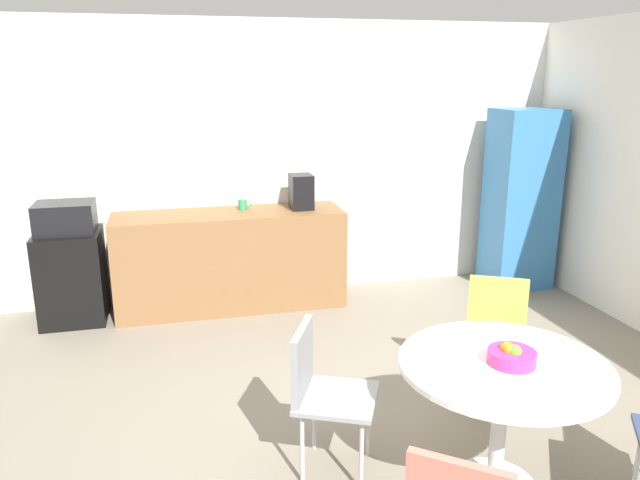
% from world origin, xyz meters
% --- Properties ---
extents(ground_plane, '(6.00, 6.00, 0.00)m').
position_xyz_m(ground_plane, '(0.00, 0.00, 0.00)').
color(ground_plane, gray).
extents(wall_back, '(6.00, 0.10, 2.60)m').
position_xyz_m(wall_back, '(0.00, 3.00, 1.30)').
color(wall_back, white).
rests_on(wall_back, ground_plane).
extents(counter_block, '(2.07, 0.60, 0.90)m').
position_xyz_m(counter_block, '(-0.34, 2.65, 0.45)').
color(counter_block, brown).
rests_on(counter_block, ground_plane).
extents(mini_fridge, '(0.54, 0.54, 0.80)m').
position_xyz_m(mini_fridge, '(-1.73, 2.65, 0.40)').
color(mini_fridge, black).
rests_on(mini_fridge, ground_plane).
extents(microwave, '(0.48, 0.38, 0.26)m').
position_xyz_m(microwave, '(-1.73, 2.65, 0.93)').
color(microwave, black).
rests_on(microwave, mini_fridge).
extents(locker_cabinet, '(0.60, 0.50, 1.79)m').
position_xyz_m(locker_cabinet, '(2.55, 2.55, 0.89)').
color(locker_cabinet, '#3372B2').
rests_on(locker_cabinet, ground_plane).
extents(round_table, '(1.06, 1.06, 0.73)m').
position_xyz_m(round_table, '(0.73, -0.30, 0.59)').
color(round_table, silver).
rests_on(round_table, ground_plane).
extents(chair_yellow, '(0.57, 0.57, 0.83)m').
position_xyz_m(chair_yellow, '(1.17, 0.53, 0.52)').
color(chair_yellow, silver).
rests_on(chair_yellow, ground_plane).
extents(chair_gray, '(0.56, 0.56, 0.83)m').
position_xyz_m(chair_gray, '(-0.13, 0.10, 0.52)').
color(chair_gray, silver).
rests_on(chair_gray, ground_plane).
extents(fruit_bowl, '(0.24, 0.24, 0.11)m').
position_xyz_m(fruit_bowl, '(0.75, -0.32, 0.77)').
color(fruit_bowl, '#D8338C').
rests_on(fruit_bowl, round_table).
extents(mug_white, '(0.13, 0.08, 0.09)m').
position_xyz_m(mug_white, '(-0.20, 2.74, 0.95)').
color(mug_white, '#338C59').
rests_on(mug_white, counter_block).
extents(coffee_maker, '(0.20, 0.24, 0.32)m').
position_xyz_m(coffee_maker, '(0.33, 2.65, 1.06)').
color(coffee_maker, black).
rests_on(coffee_maker, counter_block).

